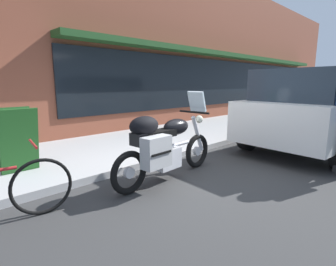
{
  "coord_description": "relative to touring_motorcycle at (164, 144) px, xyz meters",
  "views": [
    {
      "loc": [
        -3.23,
        -2.47,
        1.53
      ],
      "look_at": [
        -0.2,
        0.62,
        0.7
      ],
      "focal_mm": 28.04,
      "sensor_mm": 36.0,
      "label": 1
    }
  ],
  "objects": [
    {
      "name": "ground_plane",
      "position": [
        0.53,
        -0.37,
        -0.6
      ],
      "size": [
        80.0,
        80.0,
        0.0
      ],
      "primitive_type": "plane",
      "color": "#323232"
    },
    {
      "name": "storefront_building",
      "position": [
        7.57,
        3.83,
        2.17
      ],
      "size": [
        22.08,
        0.9,
        5.63
      ],
      "color": "brown",
      "rests_on": "ground_plane"
    },
    {
      "name": "sidewalk_curb",
      "position": [
        9.53,
        2.19,
        -0.54
      ],
      "size": [
        30.0,
        2.96,
        0.12
      ],
      "color": "#A7A7A7",
      "rests_on": "ground_plane"
    },
    {
      "name": "touring_motorcycle",
      "position": [
        0.0,
        0.0,
        0.0
      ],
      "size": [
        2.21,
        0.75,
        1.39
      ],
      "color": "black",
      "rests_on": "ground_plane"
    },
    {
      "name": "parked_minivan",
      "position": [
        4.19,
        -0.96,
        0.35
      ],
      "size": [
        4.86,
        2.39,
        1.8
      ],
      "color": "silver",
      "rests_on": "ground_plane"
    },
    {
      "name": "sandwich_board_sign",
      "position": [
        -1.56,
        1.72,
        0.04
      ],
      "size": [
        0.55,
        0.43,
        1.02
      ],
      "color": "#1E511E",
      "rests_on": "sidewalk_curb"
    }
  ]
}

